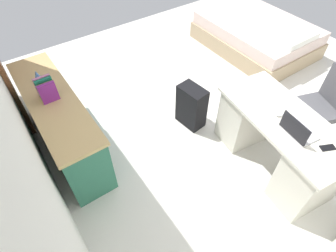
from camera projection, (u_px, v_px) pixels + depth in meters
ground_plane at (226, 106)px, 3.94m from camera, size 5.94×5.94×0.00m
desk at (276, 142)px, 2.99m from camera, size 1.52×0.85×0.75m
office_chair at (319, 111)px, 3.27m from camera, size 0.58×0.58×0.94m
credenza at (61, 123)px, 3.17m from camera, size 1.80×0.48×0.78m
bed at (256, 35)px, 4.81m from camera, size 1.90×1.41×0.58m
suitcase_black at (191, 106)px, 3.52m from camera, size 0.38×0.26×0.58m
laptop at (297, 130)px, 2.56m from camera, size 0.34×0.26×0.21m
computer_mouse at (280, 114)px, 2.75m from camera, size 0.07×0.11×0.03m
cell_phone_near_laptop at (328, 148)px, 2.47m from camera, size 0.12×0.15×0.01m
book_row at (46, 89)px, 2.82m from camera, size 0.19×0.17×0.24m
figurine_small at (37, 75)px, 3.07m from camera, size 0.08×0.08×0.11m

